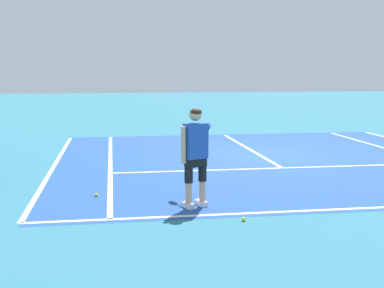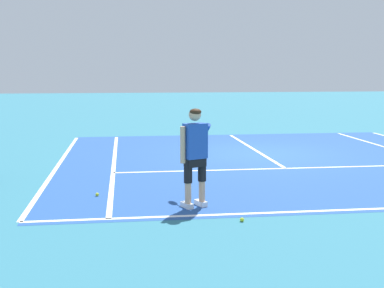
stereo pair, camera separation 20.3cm
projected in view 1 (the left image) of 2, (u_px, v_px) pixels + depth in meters
name	position (u px, v px, depth m)	size (l,w,h in m)	color
ground_plane	(257.00, 154.00, 14.61)	(80.00, 80.00, 0.00)	teal
court_inner_surface	(266.00, 159.00, 13.75)	(10.98, 10.53, 0.00)	#234C93
line_baseline	(353.00, 209.00, 8.80)	(10.98, 0.10, 0.01)	white
line_service	(282.00, 168.00, 12.45)	(8.23, 0.10, 0.01)	white
line_centre_service	(248.00, 148.00, 15.58)	(0.10, 6.40, 0.01)	white
line_singles_left	(110.00, 163.00, 13.12)	(0.10, 10.13, 0.01)	white
line_doubles_left	(55.00, 164.00, 12.91)	(0.10, 10.13, 0.01)	white
tennis_player	(195.00, 151.00, 8.79)	(0.57, 1.23, 1.71)	white
tennis_ball_near_feet	(244.00, 219.00, 8.07)	(0.07, 0.07, 0.07)	#CCE02D
tennis_ball_by_baseline	(96.00, 195.00, 9.64)	(0.07, 0.07, 0.07)	#CCE02D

